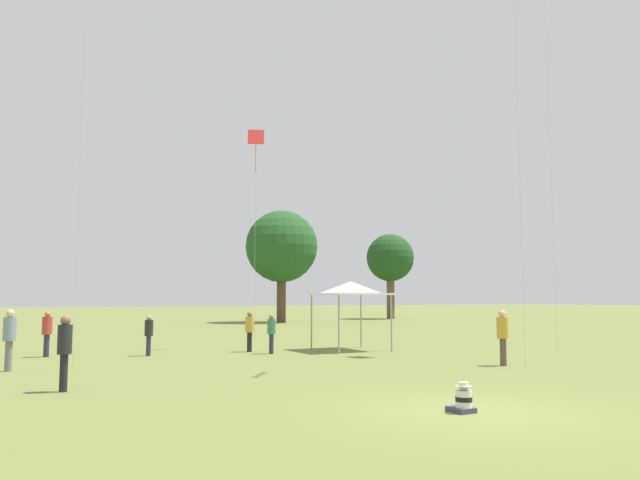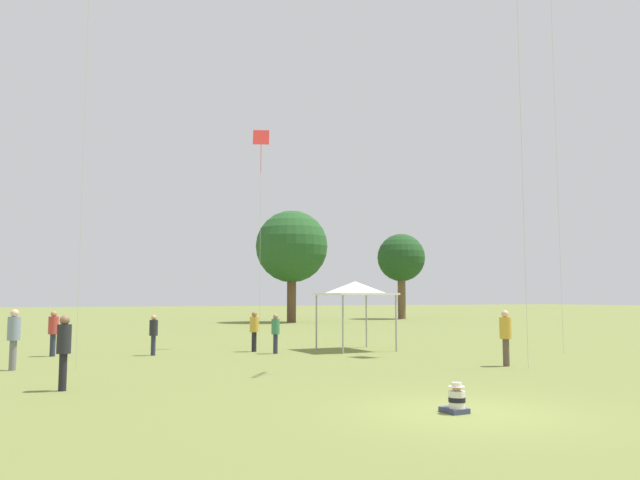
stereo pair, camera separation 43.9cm
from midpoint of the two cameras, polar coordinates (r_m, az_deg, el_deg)
The scene contains 13 objects.
ground_plane at distance 12.78m, azimuth 12.85°, elevation -15.07°, with size 300.00×300.00×0.00m, color olive.
seated_toddler at distance 12.60m, azimuth 11.94°, elevation -14.12°, with size 0.41×0.50×0.59m.
person_standing_0 at distance 24.83m, azimuth -15.88°, elevation -8.05°, with size 0.36×0.36×1.54m.
person_standing_1 at distance 21.24m, azimuth -27.06°, elevation -7.67°, with size 0.50×0.50×1.85m.
person_standing_3 at distance 25.86m, azimuth -6.94°, elevation -8.00°, with size 0.39×0.39×1.62m.
person_standing_4 at distance 25.66m, azimuth -24.14°, elevation -7.49°, with size 0.42×0.42×1.70m.
person_standing_5 at distance 24.89m, azimuth -4.97°, elevation -8.21°, with size 0.46×0.46×1.55m.
person_standing_6 at distance 21.27m, azimuth 15.79°, elevation -8.15°, with size 0.40×0.40×1.79m.
person_standing_7 at distance 16.14m, azimuth -23.05°, elevation -8.86°, with size 0.43×0.43×1.78m.
canopy_tent at distance 26.42m, azimuth 2.33°, elevation -4.47°, with size 2.77×2.77×2.88m.
kite_1 at distance 28.54m, azimuth -6.33°, elevation 8.43°, with size 0.76×0.48×9.78m.
distant_tree_0 at distance 56.16m, azimuth -3.75°, elevation -0.64°, with size 6.47×6.47×10.03m.
distant_tree_1 at distance 65.67m, azimuth 6.25°, elevation -1.70°, with size 4.96×4.96×8.85m.
Camera 1 is at (-8.06, -9.74, 2.20)m, focal length 35.00 mm.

